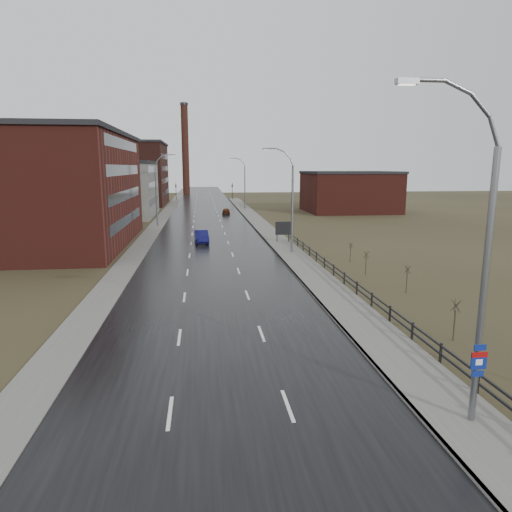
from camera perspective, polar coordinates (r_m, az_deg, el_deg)
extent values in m
plane|color=#2D2819|center=(15.48, -2.28, -26.06)|extent=(320.00, 320.00, 0.00)
cube|color=black|center=(72.91, -6.05, 3.65)|extent=(14.00, 300.00, 0.06)
cube|color=#595651|center=(49.13, 4.47, 0.17)|extent=(3.20, 180.00, 0.18)
cube|color=slate|center=(48.86, 2.73, 0.13)|extent=(0.16, 180.00, 0.18)
cube|color=#595651|center=(73.27, -12.49, 3.51)|extent=(2.40, 260.00, 0.12)
cube|color=#471914|center=(60.79, -26.33, 7.24)|extent=(22.00, 28.00, 13.00)
cube|color=black|center=(60.85, -26.88, 13.58)|extent=(22.44, 28.56, 0.50)
cube|color=black|center=(58.37, -15.80, 4.40)|extent=(0.06, 22.40, 1.20)
cube|color=black|center=(58.12, -15.95, 7.34)|extent=(0.06, 22.40, 1.20)
cube|color=black|center=(58.03, -16.11, 10.29)|extent=(0.06, 22.40, 1.20)
cube|color=black|center=(58.09, -16.27, 13.25)|extent=(0.06, 22.40, 1.20)
cube|color=slate|center=(92.01, -17.68, 7.83)|extent=(16.00, 20.00, 10.00)
cube|color=black|center=(91.92, -17.87, 11.10)|extent=(16.32, 20.40, 0.50)
cube|color=black|center=(90.99, -12.63, 6.79)|extent=(0.06, 16.00, 1.20)
cube|color=black|center=(90.83, -12.71, 8.67)|extent=(0.06, 16.00, 1.20)
cube|color=black|center=(90.77, -12.79, 10.57)|extent=(0.06, 16.00, 1.20)
cube|color=#331611|center=(122.33, -17.47, 9.69)|extent=(26.00, 24.00, 15.00)
cube|color=black|center=(122.46, -17.69, 13.31)|extent=(26.52, 24.48, 0.50)
cube|color=black|center=(120.82, -11.23, 7.83)|extent=(0.06, 19.20, 1.20)
cube|color=black|center=(120.70, -11.29, 9.25)|extent=(0.06, 19.20, 1.20)
cube|color=black|center=(120.65, -11.34, 10.68)|extent=(0.06, 19.20, 1.20)
cube|color=black|center=(120.68, -11.40, 12.10)|extent=(0.06, 19.20, 1.20)
cube|color=#471914|center=(99.48, 11.59, 7.75)|extent=(18.00, 16.00, 8.00)
cube|color=black|center=(99.35, 11.68, 10.20)|extent=(18.36, 16.32, 0.50)
cylinder|color=#331611|center=(162.49, -8.83, 12.92)|extent=(2.40, 2.40, 30.00)
cylinder|color=black|center=(163.74, -9.00, 18.27)|extent=(2.70, 2.70, 0.80)
cylinder|color=slate|center=(17.83, 26.55, -4.22)|extent=(0.24, 0.24, 10.00)
cylinder|color=slate|center=(17.23, 27.60, 13.58)|extent=(0.57, 0.14, 1.12)
cylinder|color=slate|center=(17.00, 26.27, 16.51)|extent=(0.91, 0.14, 0.91)
cylinder|color=slate|center=(16.66, 23.96, 18.73)|extent=(1.12, 0.14, 0.57)
cylinder|color=slate|center=(16.24, 20.91, 19.85)|extent=(1.15, 0.14, 0.14)
cube|color=slate|center=(15.91, 18.35, 20.02)|extent=(0.70, 0.28, 0.18)
cube|color=silver|center=(15.90, 18.32, 19.67)|extent=(0.50, 0.20, 0.04)
cube|color=navy|center=(18.31, 26.22, -10.22)|extent=(0.45, 0.04, 0.22)
cube|color=navy|center=(18.49, 26.09, -11.67)|extent=(0.60, 0.04, 0.65)
cube|color=maroon|center=(18.40, 26.17, -11.02)|extent=(0.60, 0.04, 0.20)
cube|color=navy|center=(18.68, 25.96, -13.09)|extent=(0.45, 0.04, 0.22)
cube|color=silver|center=(18.49, 26.11, -11.84)|extent=(0.26, 0.02, 0.22)
cylinder|color=slate|center=(49.49, 4.56, 5.69)|extent=(0.24, 0.24, 9.50)
cylinder|color=slate|center=(49.25, 4.46, 11.68)|extent=(0.51, 0.14, 0.98)
cylinder|color=slate|center=(49.17, 3.91, 12.52)|extent=(0.81, 0.14, 0.81)
cylinder|color=slate|center=(49.06, 3.08, 13.09)|extent=(0.98, 0.14, 0.51)
cylinder|color=slate|center=(48.93, 2.08, 13.30)|extent=(1.01, 0.14, 0.14)
cube|color=slate|center=(48.83, 1.26, 13.25)|extent=(0.70, 0.28, 0.18)
cube|color=silver|center=(48.82, 1.26, 13.13)|extent=(0.50, 0.20, 0.04)
cylinder|color=slate|center=(74.79, -12.34, 7.28)|extent=(0.24, 0.24, 9.50)
cylinder|color=slate|center=(74.63, -12.37, 11.23)|extent=(0.51, 0.14, 0.98)
cylinder|color=slate|center=(74.60, -12.03, 11.79)|extent=(0.81, 0.14, 0.81)
cylinder|color=slate|center=(74.55, -11.48, 12.18)|extent=(0.98, 0.14, 0.51)
cylinder|color=slate|center=(74.49, -10.83, 12.34)|extent=(1.01, 0.14, 0.14)
cube|color=slate|center=(74.45, -10.29, 12.32)|extent=(0.70, 0.28, 0.18)
cube|color=silver|center=(74.45, -10.28, 12.24)|extent=(0.50, 0.20, 0.04)
cylinder|color=slate|center=(102.87, -1.41, 8.49)|extent=(0.24, 0.24, 9.50)
cylinder|color=slate|center=(102.76, -1.51, 11.36)|extent=(0.51, 0.14, 0.98)
cylinder|color=slate|center=(102.72, -1.79, 11.76)|extent=(0.81, 0.14, 0.81)
cylinder|color=slate|center=(102.67, -2.19, 12.02)|extent=(0.98, 0.14, 0.51)
cylinder|color=slate|center=(102.60, -2.67, 12.11)|extent=(1.01, 0.14, 0.14)
cube|color=slate|center=(102.55, -3.06, 12.08)|extent=(0.70, 0.28, 0.18)
cube|color=silver|center=(102.55, -3.06, 12.02)|extent=(0.50, 0.20, 0.04)
cube|color=black|center=(21.65, 25.97, -14.07)|extent=(0.10, 0.10, 1.10)
cube|color=black|center=(24.00, 22.07, -11.28)|extent=(0.10, 0.10, 1.10)
cube|color=black|center=(26.47, 18.94, -8.96)|extent=(0.10, 0.10, 1.10)
cube|color=black|center=(29.04, 16.39, -7.03)|extent=(0.10, 0.10, 1.10)
cube|color=black|center=(31.69, 14.27, -5.40)|extent=(0.10, 0.10, 1.10)
cube|color=black|center=(34.40, 12.49, -4.02)|extent=(0.10, 0.10, 1.10)
cube|color=black|center=(37.15, 10.97, -2.84)|extent=(0.10, 0.10, 1.10)
cube|color=black|center=(39.94, 9.67, -1.82)|extent=(0.10, 0.10, 1.10)
cube|color=black|center=(42.75, 8.54, -0.94)|extent=(0.10, 0.10, 1.10)
cube|color=black|center=(45.59, 7.56, -0.16)|extent=(0.10, 0.10, 1.10)
cube|color=black|center=(48.45, 6.68, 0.52)|extent=(0.10, 0.10, 1.10)
cube|color=black|center=(51.33, 5.91, 1.13)|extent=(0.10, 0.10, 1.10)
cube|color=black|center=(54.21, 5.22, 1.67)|extent=(0.10, 0.10, 1.10)
cube|color=black|center=(57.11, 4.59, 2.16)|extent=(0.10, 0.10, 1.10)
cube|color=black|center=(33.84, 12.79, -3.58)|extent=(0.08, 53.00, 0.10)
cube|color=black|center=(33.94, 12.76, -4.23)|extent=(0.08, 53.00, 0.10)
cylinder|color=#382D23|center=(27.30, 23.54, -7.98)|extent=(0.08, 0.08, 1.73)
cylinder|color=#382D23|center=(27.00, 23.81, -5.71)|extent=(0.04, 0.58, 0.68)
cylinder|color=#382D23|center=(27.02, 23.70, -5.69)|extent=(0.56, 0.22, 0.69)
cylinder|color=#382D23|center=(26.98, 23.62, -5.71)|extent=(0.33, 0.49, 0.70)
cylinder|color=#382D23|center=(26.93, 23.68, -5.74)|extent=(0.33, 0.49, 0.70)
cylinder|color=#382D23|center=(26.94, 23.80, -5.74)|extent=(0.56, 0.22, 0.69)
cylinder|color=#382D23|center=(36.23, 18.32, -3.19)|extent=(0.08, 0.08, 1.56)
cylinder|color=#382D23|center=(36.02, 18.49, -1.62)|extent=(0.04, 0.53, 0.62)
cylinder|color=#382D23|center=(36.05, 18.40, -1.61)|extent=(0.50, 0.20, 0.63)
cylinder|color=#382D23|center=(36.01, 18.34, -1.62)|extent=(0.30, 0.45, 0.64)
cylinder|color=#382D23|center=(35.96, 18.38, -1.64)|extent=(0.30, 0.45, 0.64)
cylinder|color=#382D23|center=(35.96, 18.47, -1.64)|extent=(0.50, 0.20, 0.63)
cylinder|color=#382D23|center=(41.17, 13.56, -1.25)|extent=(0.08, 0.08, 1.57)
cylinder|color=#382D23|center=(40.99, 13.69, 0.14)|extent=(0.04, 0.53, 0.62)
cylinder|color=#382D23|center=(41.02, 13.63, 0.15)|extent=(0.51, 0.20, 0.63)
cylinder|color=#382D23|center=(40.98, 13.56, 0.15)|extent=(0.31, 0.45, 0.64)
cylinder|color=#382D23|center=(40.93, 13.59, 0.13)|extent=(0.31, 0.45, 0.64)
cylinder|color=#382D23|center=(40.93, 13.67, 0.13)|extent=(0.51, 0.20, 0.63)
cylinder|color=#382D23|center=(46.50, 11.71, 0.14)|extent=(0.08, 0.08, 1.46)
cylinder|color=#382D23|center=(46.35, 11.82, 1.29)|extent=(0.04, 0.50, 0.58)
cylinder|color=#382D23|center=(46.38, 11.76, 1.30)|extent=(0.47, 0.19, 0.59)
cylinder|color=#382D23|center=(46.35, 11.70, 1.30)|extent=(0.29, 0.42, 0.59)
cylinder|color=#382D23|center=(46.29, 11.72, 1.29)|extent=(0.29, 0.42, 0.59)
cylinder|color=#382D23|center=(46.29, 11.79, 1.28)|extent=(0.47, 0.19, 0.59)
cube|color=black|center=(56.94, 2.64, 2.51)|extent=(0.10, 0.10, 1.80)
cube|color=black|center=(57.20, 4.10, 2.54)|extent=(0.10, 0.10, 1.80)
cube|color=silver|center=(56.88, 3.39, 3.49)|extent=(1.83, 0.08, 1.55)
cube|color=black|center=(56.83, 3.40, 3.48)|extent=(1.93, 0.04, 1.65)
cylinder|color=black|center=(132.67, -9.97, 7.97)|extent=(0.16, 0.16, 5.20)
imported|color=black|center=(132.58, -10.00, 8.90)|extent=(0.58, 2.73, 1.10)
sphere|color=#FF190C|center=(132.42, -10.00, 9.03)|extent=(0.18, 0.18, 0.18)
cylinder|color=black|center=(132.78, -2.99, 8.12)|extent=(0.16, 0.16, 5.20)
imported|color=black|center=(132.69, -3.00, 9.05)|extent=(0.58, 2.73, 1.10)
sphere|color=#FF190C|center=(132.53, -2.99, 9.18)|extent=(0.18, 0.18, 0.18)
imported|color=#0E0D45|center=(57.29, -6.83, 2.38)|extent=(1.93, 4.83, 1.56)
imported|color=#461A0B|center=(91.86, -3.75, 5.60)|extent=(1.82, 3.91, 1.30)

